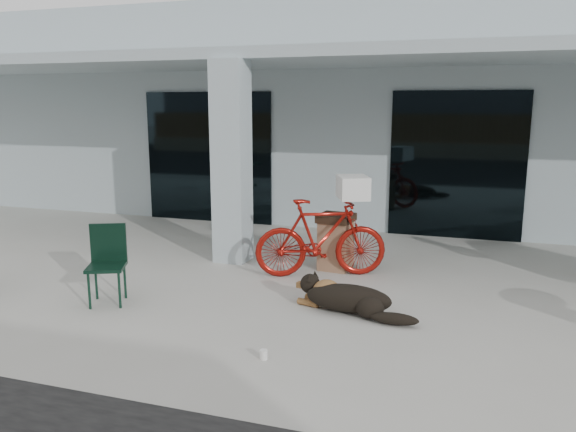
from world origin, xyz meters
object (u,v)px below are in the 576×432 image
(bicycle, at_px, (321,238))
(trash_receptacle, at_px, (336,242))
(dog, at_px, (349,297))
(cafe_chair_near, at_px, (106,266))

(bicycle, height_order, trash_receptacle, bicycle)
(dog, xyz_separation_m, trash_receptacle, (-0.56, 1.73, 0.22))
(trash_receptacle, bearing_deg, dog, -71.98)
(bicycle, bearing_deg, trash_receptacle, -39.21)
(dog, height_order, trash_receptacle, trash_receptacle)
(bicycle, height_order, dog, bicycle)
(cafe_chair_near, bearing_deg, dog, -11.64)
(bicycle, xyz_separation_m, trash_receptacle, (0.12, 0.42, -0.15))
(bicycle, xyz_separation_m, cafe_chair_near, (-2.25, -1.93, -0.08))
(bicycle, bearing_deg, cafe_chair_near, 107.97)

